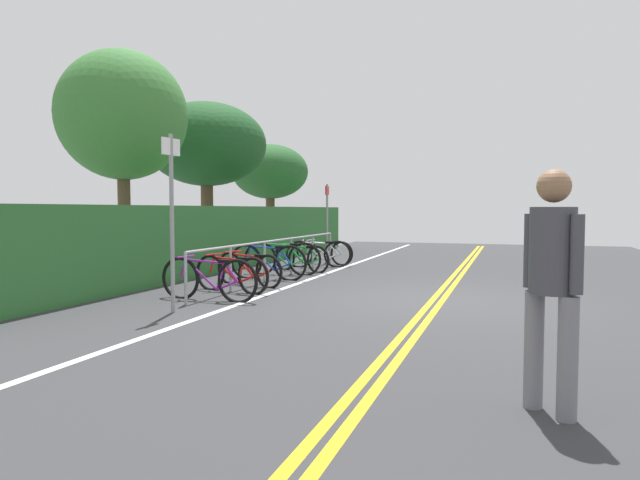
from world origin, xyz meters
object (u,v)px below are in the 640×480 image
object	(u,v)px
bicycle_3	(268,262)
sign_post_far	(327,215)
bicycle_2	(249,269)
sign_post_near	(172,207)
bike_rack	(279,249)
bicycle_0	(209,279)
bicycle_1	(231,274)
tree_extra	(270,172)
bicycle_4	(282,258)
bicycle_7	(324,252)
tree_mid	(122,116)
bicycle_5	(301,258)
bicycle_6	(319,254)
pedestrian	(552,273)
tree_far_right	(206,145)

from	to	relation	value
bicycle_3	sign_post_far	size ratio (longest dim) A/B	0.82
bicycle_2	bicycle_3	world-z (taller)	bicycle_3
bicycle_3	sign_post_near	distance (m)	4.10
bike_rack	bicycle_0	size ratio (longest dim) A/B	4.08
bicycle_1	bicycle_3	distance (m)	1.88
bicycle_0	tree_extra	distance (m)	12.34
bicycle_4	bicycle_7	world-z (taller)	bicycle_4
bicycle_0	tree_mid	world-z (taller)	tree_mid
bicycle_0	bike_rack	bearing A→B (deg)	2.27
bicycle_5	bicycle_6	distance (m)	1.03
bike_rack	bicycle_2	world-z (taller)	bike_rack
bicycle_5	sign_post_far	xyz separation A→B (m)	(2.66, 0.21, 1.01)
tree_extra	bicycle_4	bearing A→B (deg)	-154.21
bicycle_5	bicycle_7	size ratio (longest dim) A/B	0.96
sign_post_near	bicycle_4	bearing A→B (deg)	3.70
bicycle_3	sign_post_near	size ratio (longest dim) A/B	0.71
bicycle_4	pedestrian	xyz separation A→B (m)	(-7.31, -5.16, 0.65)
bicycle_0	sign_post_far	distance (m)	7.23
bicycle_2	sign_post_far	world-z (taller)	sign_post_far
bicycle_6	bike_rack	bearing A→B (deg)	177.18
pedestrian	bicycle_7	bearing A→B (deg)	26.89
bicycle_3	sign_post_far	xyz separation A→B (m)	(4.34, 0.10, 0.96)
bicycle_3	tree_mid	bearing A→B (deg)	97.18
bike_rack	bicycle_0	xyz separation A→B (m)	(-3.19, -0.13, -0.28)
bicycle_2	pedestrian	world-z (taller)	pedestrian
bicycle_2	bicycle_6	bearing A→B (deg)	-2.19
bicycle_2	sign_post_far	distance (m)	5.46
bicycle_7	bicycle_0	bearing A→B (deg)	-178.96
bicycle_1	tree_mid	distance (m)	4.92
bicycle_3	tree_extra	distance (m)	9.71
bicycle_5	bicycle_3	bearing A→B (deg)	176.36
bicycle_5	bicycle_2	bearing A→B (deg)	178.98
tree_mid	tree_far_right	size ratio (longest dim) A/B	1.09
bicycle_1	tree_extra	xyz separation A→B (m)	(10.47, 3.89, 2.55)
bike_rack	bicycle_1	world-z (taller)	bike_rack
tree_mid	tree_extra	xyz separation A→B (m)	(9.01, 0.46, -0.66)
tree_mid	bike_rack	bearing A→B (deg)	-76.90
tree_far_right	bicycle_6	bearing A→B (deg)	-102.43
bicycle_6	bicycle_7	size ratio (longest dim) A/B	0.95
bicycle_4	bicycle_7	bearing A→B (deg)	-2.78
bicycle_6	sign_post_far	size ratio (longest dim) A/B	0.74
pedestrian	sign_post_near	bearing A→B (deg)	62.51
bicycle_0	tree_mid	size ratio (longest dim) A/B	0.36
bike_rack	sign_post_far	distance (m)	4.03
bicycle_2	sign_post_far	size ratio (longest dim) A/B	0.75
bicycle_5	bicycle_7	world-z (taller)	bicycle_5
bicycle_1	bicycle_4	size ratio (longest dim) A/B	0.92
bike_rack	bicycle_5	world-z (taller)	bike_rack
bicycle_0	bicycle_3	world-z (taller)	bicycle_3
bicycle_1	sign_post_near	xyz separation A→B (m)	(-2.05, -0.15, 1.19)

